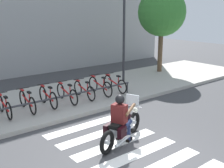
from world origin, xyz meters
The scene contains 19 objects.
ground_plane centered at (0.00, 0.00, 0.00)m, with size 48.00×48.00×0.00m, color #424244.
sidewalk centered at (0.00, 5.30, 0.07)m, with size 24.00×4.40×0.15m, color #B7B2A8.
crosswalk_stripe_1 centered at (0.16, -0.80, 0.00)m, with size 2.80×0.40×0.01m, color white.
crosswalk_stripe_2 centered at (0.16, 0.00, 0.00)m, with size 2.80×0.40×0.01m, color white.
crosswalk_stripe_3 centered at (0.16, 0.80, 0.00)m, with size 2.80×0.40×0.01m, color white.
crosswalk_stripe_4 centered at (0.16, 1.60, 0.00)m, with size 2.80×0.40×0.01m, color white.
crosswalk_stripe_5 centered at (0.16, 2.40, 0.00)m, with size 2.80×0.40×0.01m, color white.
motorcycle centered at (0.38, 0.78, 0.46)m, with size 2.12×0.98×1.23m.
rider centered at (0.30, 0.76, 0.83)m, with size 0.74×0.68×1.44m.
bicycle_1 centered at (-1.65, 4.53, 0.49)m, with size 0.48×1.57×0.75m.
bicycle_2 centered at (-0.84, 4.53, 0.50)m, with size 0.48×1.64×0.77m.
bicycle_3 centered at (-0.04, 4.53, 0.51)m, with size 0.48×1.62×0.80m.
bicycle_4 centered at (0.76, 4.53, 0.50)m, with size 0.48×1.72×0.76m.
bicycle_5 centered at (1.56, 4.53, 0.49)m, with size 0.48×1.66×0.74m.
bicycle_6 centered at (2.37, 4.53, 0.52)m, with size 0.48×1.76×0.80m.
bicycle_7 centered at (3.17, 4.53, 0.49)m, with size 0.48×1.67×0.75m.
bike_rack centered at (0.36, 3.97, 0.58)m, with size 6.22×0.07×0.49m.
street_lamp centered at (4.69, 5.70, 2.76)m, with size 0.28×0.28×4.59m.
tree_near_rack centered at (7.82, 6.10, 3.48)m, with size 2.67×2.67×4.84m.
Camera 1 is at (-4.48, -4.82, 3.68)m, focal length 45.50 mm.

